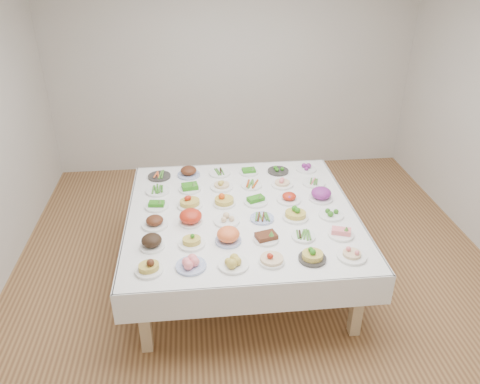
{
  "coord_description": "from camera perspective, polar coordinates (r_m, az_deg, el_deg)",
  "views": [
    {
      "loc": [
        -0.57,
        -3.86,
        3.02
      ],
      "look_at": [
        -0.16,
        0.03,
        0.88
      ],
      "focal_mm": 35.0,
      "sensor_mm": 36.0,
      "label": 1
    }
  ],
  "objects": [
    {
      "name": "dish_14",
      "position": [
        4.22,
        -1.64,
        -3.24
      ],
      "size": [
        0.23,
        0.23,
        0.09
      ],
      "color": "white",
      "rests_on": "display_table"
    },
    {
      "name": "dish_29",
      "position": [
        4.94,
        8.98,
        1.17
      ],
      "size": [
        0.23,
        0.23,
        0.05
      ],
      "color": "white",
      "rests_on": "display_table"
    },
    {
      "name": "dish_16",
      "position": [
        4.29,
        6.8,
        -2.38
      ],
      "size": [
        0.25,
        0.24,
        0.15
      ],
      "color": "white",
      "rests_on": "display_table"
    },
    {
      "name": "dish_21",
      "position": [
        4.52,
        1.93,
        -0.84
      ],
      "size": [
        0.23,
        0.23,
        0.1
      ],
      "color": "white",
      "rests_on": "display_table"
    },
    {
      "name": "dish_32",
      "position": [
        5.09,
        -2.49,
        2.4
      ],
      "size": [
        0.23,
        0.23,
        0.05
      ],
      "color": "white",
      "rests_on": "display_table"
    },
    {
      "name": "display_table",
      "position": [
        4.43,
        0.2,
        -3.17
      ],
      "size": [
        2.14,
        2.14,
        0.75
      ],
      "color": "white",
      "rests_on": "ground"
    },
    {
      "name": "dish_18",
      "position": [
        4.52,
        -10.13,
        -1.51
      ],
      "size": [
        0.22,
        0.22,
        0.09
      ],
      "color": "white",
      "rests_on": "display_table"
    },
    {
      "name": "dish_34",
      "position": [
        5.14,
        4.68,
        2.79
      ],
      "size": [
        0.23,
        0.23,
        0.09
      ],
      "color": "#2E2C29",
      "rests_on": "display_table"
    },
    {
      "name": "dish_22",
      "position": [
        4.57,
        6.01,
        -0.5
      ],
      "size": [
        0.23,
        0.23,
        0.12
      ],
      "color": "white",
      "rests_on": "display_table"
    },
    {
      "name": "dish_25",
      "position": [
        4.77,
        -6.13,
        0.71
      ],
      "size": [
        0.22,
        0.22,
        0.11
      ],
      "color": "white",
      "rests_on": "display_table"
    },
    {
      "name": "dish_5",
      "position": [
        3.88,
        13.51,
        -7.14
      ],
      "size": [
        0.24,
        0.24,
        0.12
      ],
      "color": "white",
      "rests_on": "display_table"
    },
    {
      "name": "dish_6",
      "position": [
        3.95,
        -10.7,
        -6.02
      ],
      "size": [
        0.21,
        0.21,
        0.12
      ],
      "color": "white",
      "rests_on": "display_table"
    },
    {
      "name": "dish_19",
      "position": [
        4.47,
        -6.16,
        -0.94
      ],
      "size": [
        0.25,
        0.24,
        0.15
      ],
      "color": "white",
      "rests_on": "display_table"
    },
    {
      "name": "dish_24",
      "position": [
        4.79,
        -10.01,
        0.25
      ],
      "size": [
        0.24,
        0.24,
        0.06
      ],
      "color": "white",
      "rests_on": "display_table"
    },
    {
      "name": "dish_28",
      "position": [
        4.85,
        5.19,
        1.39
      ],
      "size": [
        0.22,
        0.22,
        0.13
      ],
      "color": "white",
      "rests_on": "display_table"
    },
    {
      "name": "dish_13",
      "position": [
        4.21,
        -6.03,
        -3.1
      ],
      "size": [
        0.23,
        0.23,
        0.13
      ],
      "color": "white",
      "rests_on": "display_table"
    },
    {
      "name": "dish_0",
      "position": [
        3.69,
        -11.08,
        -8.71
      ],
      "size": [
        0.23,
        0.22,
        0.13
      ],
      "color": "white",
      "rests_on": "display_table"
    },
    {
      "name": "room_envelope",
      "position": [
        4.08,
        2.29,
        11.71
      ],
      "size": [
        5.02,
        5.02,
        2.81
      ],
      "color": "#9A6F40",
      "rests_on": "ground"
    },
    {
      "name": "dish_12",
      "position": [
        4.23,
        -10.37,
        -3.41
      ],
      "size": [
        0.23,
        0.23,
        0.13
      ],
      "color": "white",
      "rests_on": "display_table"
    },
    {
      "name": "dish_33",
      "position": [
        5.1,
        1.08,
        2.69
      ],
      "size": [
        0.2,
        0.2,
        0.09
      ],
      "color": "white",
      "rests_on": "display_table"
    },
    {
      "name": "dish_8",
      "position": [
        3.94,
        -1.44,
        -5.31
      ],
      "size": [
        0.22,
        0.22,
        0.14
      ],
      "color": "#4C66B2",
      "rests_on": "display_table"
    },
    {
      "name": "dish_15",
      "position": [
        4.27,
        2.71,
        -3.15
      ],
      "size": [
        0.21,
        0.21,
        0.05
      ],
      "color": "#4C66B2",
      "rests_on": "display_table"
    },
    {
      "name": "dish_2",
      "position": [
        3.68,
        -0.81,
        -8.36
      ],
      "size": [
        0.24,
        0.24,
        0.11
      ],
      "color": "white",
      "rests_on": "display_table"
    },
    {
      "name": "dish_20",
      "position": [
        4.48,
        -1.94,
        -0.77
      ],
      "size": [
        0.21,
        0.21,
        0.14
      ],
      "color": "white",
      "rests_on": "display_table"
    },
    {
      "name": "dish_35",
      "position": [
        5.21,
        8.09,
        3.03
      ],
      "size": [
        0.22,
        0.22,
        0.09
      ],
      "color": "white",
      "rests_on": "display_table"
    },
    {
      "name": "dish_26",
      "position": [
        4.79,
        -2.25,
        1.05
      ],
      "size": [
        0.23,
        0.23,
        0.12
      ],
      "color": "white",
      "rests_on": "display_table"
    },
    {
      "name": "dish_10",
      "position": [
        4.06,
        7.74,
        -5.31
      ],
      "size": [
        0.2,
        0.2,
        0.05
      ],
      "color": "white",
      "rests_on": "display_table"
    },
    {
      "name": "dish_27",
      "position": [
        4.83,
        1.42,
        0.94
      ],
      "size": [
        0.23,
        0.21,
        0.06
      ],
      "color": "white",
      "rests_on": "display_table"
    },
    {
      "name": "dish_3",
      "position": [
        3.72,
        3.91,
        -7.82
      ],
      "size": [
        0.21,
        0.21,
        0.12
      ],
      "color": "white",
      "rests_on": "display_table"
    },
    {
      "name": "dish_23",
      "position": [
        4.63,
        9.87,
        -0.17
      ],
      "size": [
        0.24,
        0.24,
        0.14
      ],
      "color": "white",
      "rests_on": "display_table"
    },
    {
      "name": "dish_30",
      "position": [
        5.09,
        -9.81,
        2.02
      ],
      "size": [
        0.24,
        0.24,
        0.06
      ],
      "color": "#2E2C29",
      "rests_on": "display_table"
    },
    {
      "name": "dish_17",
      "position": [
        4.39,
        11.06,
        -2.52
      ],
      "size": [
        0.23,
        0.23,
        0.09
      ],
      "color": "white",
      "rests_on": "display_table"
    },
    {
      "name": "dish_11",
      "position": [
        4.13,
        12.22,
        -4.76
      ],
      "size": [
        0.22,
        0.22,
        0.1
      ],
      "color": "white",
      "rests_on": "display_table"
    },
    {
      "name": "dish_1",
      "position": [
        3.69,
        -6.01,
        -8.49
      ],
      "size": [
        0.24,
        0.24,
        0.11
      ],
      "color": "#4C66B2",
      "rests_on": "display_table"
    },
    {
      "name": "dish_9",
      "position": [
        3.98,
        3.22,
        -5.35
      ],
      "size": [
        0.22,
        0.22,
        0.1
      ],
      "color": "white",
      "rests_on": "display_table"
    },
    {
      "name": "dish_31",
      "position": [
        5.06,
        -6.29,
        2.61
      ],
      "size": [
        0.24,
        0.24,
        0.13
      ],
      "color": "#4C66B2",
      "rests_on": "display_table"
    },
    {
      "name": "dish_4",
      "position": [
        3.79,
        8.85,
        -7.45
      ],
      "size": [
        0.22,
        0.22,
        0.13
      ],
      "color": "#2E2C29",
      "rests_on": "display_table"
    },
    {
      "name": "dish_7",
      "position": [
        3.94,
        -5.92,
        -5.79
      ],
      "size": [
        0.22,
        0.22,
        0.12
      ],
      "color": "white",
      "rests_on": "display_table"
    }
  ]
}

